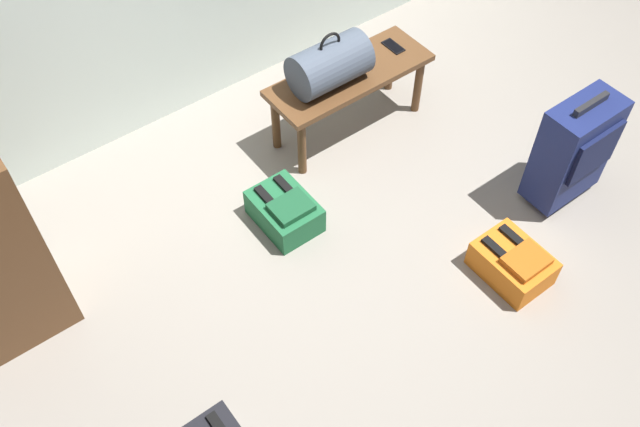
% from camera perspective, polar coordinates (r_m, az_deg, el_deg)
% --- Properties ---
extents(ground_plane, '(6.60, 6.60, 0.00)m').
position_cam_1_polar(ground_plane, '(3.70, 2.58, -3.59)').
color(ground_plane, gray).
extents(bench, '(1.00, 0.36, 0.43)m').
position_cam_1_polar(bench, '(4.10, 2.43, 10.73)').
color(bench, brown).
rests_on(bench, ground).
extents(duffel_bag_slate, '(0.44, 0.26, 0.34)m').
position_cam_1_polar(duffel_bag_slate, '(3.91, 0.80, 12.12)').
color(duffel_bag_slate, '#475160').
rests_on(duffel_bag_slate, bench).
extents(cell_phone, '(0.07, 0.14, 0.01)m').
position_cam_1_polar(cell_phone, '(4.26, 6.02, 13.47)').
color(cell_phone, black).
rests_on(cell_phone, bench).
extents(suitcase_upright_navy, '(0.42, 0.25, 0.70)m').
position_cam_1_polar(suitcase_upright_navy, '(3.94, 20.07, 4.92)').
color(suitcase_upright_navy, navy).
rests_on(suitcase_upright_navy, ground).
extents(backpack_green, '(0.28, 0.38, 0.21)m').
position_cam_1_polar(backpack_green, '(3.78, -2.90, 0.22)').
color(backpack_green, '#1E6038').
rests_on(backpack_green, ground).
extents(backpack_orange, '(0.28, 0.38, 0.21)m').
position_cam_1_polar(backpack_orange, '(3.70, 15.53, -3.94)').
color(backpack_orange, orange).
rests_on(backpack_orange, ground).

